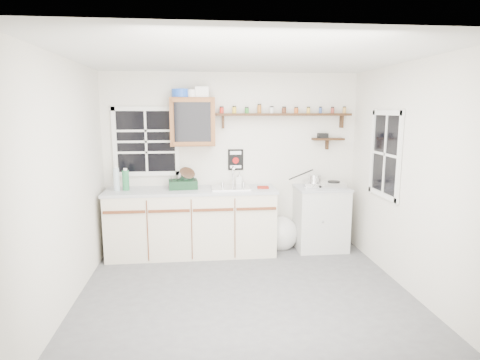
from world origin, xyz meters
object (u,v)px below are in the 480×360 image
(spice_shelf, at_px, (283,114))
(dish_rack, at_px, (184,182))
(upper_cabinet, at_px, (193,122))
(hotplate, at_px, (324,184))
(right_cabinet, at_px, (321,218))
(main_cabinet, at_px, (192,222))

(spice_shelf, relative_size, dish_rack, 4.69)
(upper_cabinet, xyz_separation_m, spice_shelf, (1.26, 0.07, 0.10))
(hotplate, bearing_deg, dish_rack, -174.16)
(right_cabinet, distance_m, spice_shelf, 1.58)
(dish_rack, xyz_separation_m, hotplate, (1.96, -0.07, -0.07))
(main_cabinet, bearing_deg, spice_shelf, 9.36)
(right_cabinet, bearing_deg, hotplate, -38.18)
(upper_cabinet, relative_size, dish_rack, 1.60)
(main_cabinet, height_order, upper_cabinet, upper_cabinet)
(upper_cabinet, bearing_deg, main_cabinet, -103.68)
(main_cabinet, xyz_separation_m, hotplate, (1.86, 0.01, 0.49))
(main_cabinet, relative_size, hotplate, 3.83)
(right_cabinet, distance_m, dish_rack, 2.01)
(right_cabinet, height_order, hotplate, hotplate)
(dish_rack, bearing_deg, hotplate, -6.57)
(spice_shelf, relative_size, hotplate, 3.17)
(upper_cabinet, relative_size, spice_shelf, 0.34)
(main_cabinet, bearing_deg, upper_cabinet, 76.32)
(right_cabinet, xyz_separation_m, upper_cabinet, (-1.80, 0.12, 1.37))
(upper_cabinet, bearing_deg, hotplate, -4.33)
(upper_cabinet, relative_size, hotplate, 1.08)
(main_cabinet, distance_m, dish_rack, 0.57)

